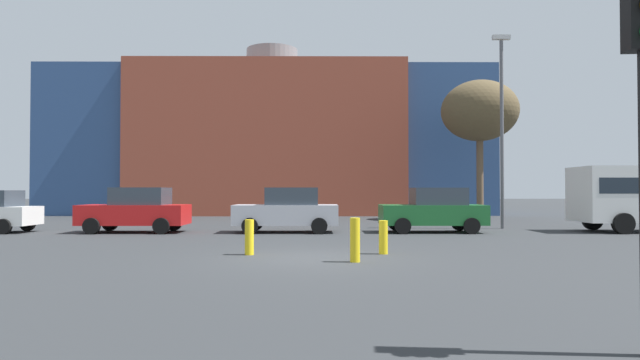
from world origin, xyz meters
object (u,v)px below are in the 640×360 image
at_px(parked_car_3, 434,210).
at_px(bollard_yellow_2, 249,237).
at_px(bollard_yellow_1, 383,237).
at_px(bare_tree_0, 480,111).
at_px(parked_car_2, 288,210).
at_px(parked_car_1, 136,210).
at_px(street_lamp, 502,120).
at_px(bollard_yellow_0, 355,240).

distance_m(parked_car_3, bollard_yellow_2, 10.15).
relative_size(parked_car_3, bollard_yellow_1, 4.68).
distance_m(bare_tree_0, bollard_yellow_1, 19.47).
bearing_deg(parked_car_2, bare_tree_0, -139.38).
xyz_separation_m(parked_car_1, parked_car_2, (6.23, -0.00, -0.00)).
bearing_deg(parked_car_2, street_lamp, -167.60).
distance_m(bare_tree_0, bollard_yellow_0, 21.20).
bearing_deg(parked_car_1, parked_car_3, -180.00).
distance_m(parked_car_2, bollard_yellow_0, 9.37).
relative_size(parked_car_2, parked_car_3, 1.00).
distance_m(bollard_yellow_1, street_lamp, 12.52).
relative_size(bollard_yellow_2, street_lamp, 0.11).
distance_m(parked_car_3, bollard_yellow_0, 9.93).
xyz_separation_m(parked_car_2, bollard_yellow_0, (2.12, -9.12, -0.39)).
bearing_deg(parked_car_1, bare_tree_0, -151.43).
relative_size(parked_car_1, parked_car_3, 1.01).
bearing_deg(bollard_yellow_0, parked_car_3, 66.77).
bearing_deg(street_lamp, parked_car_2, -167.60).
xyz_separation_m(bollard_yellow_1, bollard_yellow_2, (-3.61, -0.15, 0.02)).
bearing_deg(parked_car_2, parked_car_3, -180.00).
xyz_separation_m(bare_tree_0, bollard_yellow_2, (-11.44, -16.95, -5.94)).
relative_size(bollard_yellow_1, street_lamp, 0.10).
height_order(parked_car_1, parked_car_3, parked_car_1).
bearing_deg(bollard_yellow_2, bare_tree_0, 55.99).
relative_size(parked_car_1, bollard_yellow_2, 4.53).
bearing_deg(bollard_yellow_2, street_lamp, 43.70).
bearing_deg(parked_car_3, parked_car_1, 0.00).
distance_m(bollard_yellow_0, street_lamp, 14.22).
bearing_deg(parked_car_3, bollard_yellow_2, 49.08).
relative_size(bare_tree_0, bollard_yellow_0, 7.76).
xyz_separation_m(parked_car_1, parked_car_3, (12.27, 0.00, -0.00)).
bearing_deg(bare_tree_0, parked_car_3, -117.31).
bearing_deg(parked_car_2, parked_car_1, -0.00).
relative_size(bollard_yellow_0, bollard_yellow_1, 1.17).
height_order(bare_tree_0, bollard_yellow_2, bare_tree_0).
height_order(parked_car_2, parked_car_3, parked_car_2).
distance_m(parked_car_2, bare_tree_0, 15.29).
distance_m(parked_car_1, street_lamp, 16.50).
distance_m(bollard_yellow_1, bollard_yellow_2, 3.61).
distance_m(parked_car_1, bare_tree_0, 20.19).
bearing_deg(bare_tree_0, parked_car_1, -151.43).
distance_m(bare_tree_0, street_lamp, 7.42).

